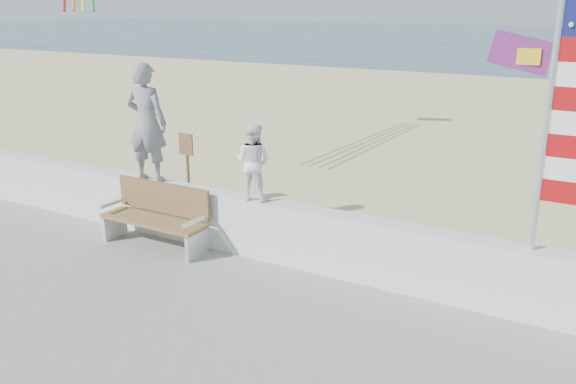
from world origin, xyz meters
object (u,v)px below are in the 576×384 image
child (253,162)px  bench (157,215)px  adult (147,123)px  flag (563,90)px

child → bench: child is taller
adult → child: size_ratio=1.67×
adult → child: (2.04, 0.00, -0.39)m
child → flag: 4.28m
child → bench: size_ratio=0.64×
adult → bench: (0.50, -0.45, -1.36)m
child → flag: flag is taller
child → flag: (4.07, -0.00, 1.34)m
bench → flag: (5.61, 0.45, 2.30)m
adult → flag: 6.18m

